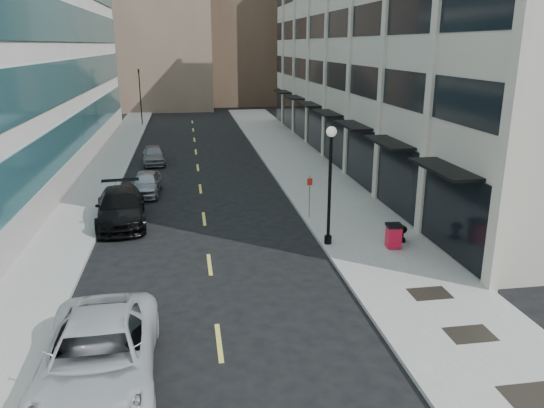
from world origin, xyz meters
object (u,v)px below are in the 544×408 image
object	(u,v)px
trash_bin	(394,235)
sign_post	(310,190)
traffic_signal	(139,73)
car_black_pickup	(121,207)
car_grey_sedan	(154,155)
lamppost	(330,175)
car_white_van	(98,357)
urn_planter	(401,232)
car_silver_sedan	(146,183)

from	to	relation	value
trash_bin	sign_post	world-z (taller)	sign_post
traffic_signal	car_black_pickup	bearing A→B (deg)	-87.65
car_grey_sedan	sign_post	distance (m)	17.22
trash_bin	lamppost	xyz separation A→B (m)	(-2.67, 0.92, 2.56)
trash_bin	car_white_van	bearing A→B (deg)	-139.07
lamppost	sign_post	size ratio (longest dim) A/B	2.41
traffic_signal	car_black_pickup	size ratio (longest dim) A/B	1.20
traffic_signal	trash_bin	bearing A→B (deg)	-71.28
traffic_signal	urn_planter	world-z (taller)	traffic_signal
sign_post	lamppost	bearing A→B (deg)	-85.51
car_white_van	lamppost	size ratio (longest dim) A/B	1.18
urn_planter	lamppost	bearing A→B (deg)	175.95
traffic_signal	car_grey_sedan	distance (m)	20.90
car_white_van	trash_bin	world-z (taller)	car_white_van
traffic_signal	car_white_van	size ratio (longest dim) A/B	1.10
car_black_pickup	car_grey_sedan	distance (m)	13.87
lamppost	urn_planter	world-z (taller)	lamppost
trash_bin	car_grey_sedan	bearing A→B (deg)	125.36
car_white_van	sign_post	distance (m)	15.16
urn_planter	sign_post	bearing A→B (deg)	129.86
car_black_pickup	car_silver_sedan	size ratio (longest dim) A/B	1.43
car_silver_sedan	trash_bin	xyz separation A→B (m)	(11.17, -11.02, 0.04)
car_grey_sedan	car_silver_sedan	bearing A→B (deg)	-94.19
trash_bin	urn_planter	xyz separation A→B (m)	(0.63, 0.69, -0.12)
lamppost	urn_planter	xyz separation A→B (m)	(3.30, -0.23, -2.68)
traffic_signal	car_white_van	bearing A→B (deg)	-87.24
traffic_signal	lamppost	size ratio (longest dim) A/B	1.31
car_grey_sedan	traffic_signal	bearing A→B (deg)	92.32
traffic_signal	car_black_pickup	xyz separation A→B (m)	(1.39, -34.00, -4.88)
car_white_van	lamppost	bearing A→B (deg)	44.57
car_white_van	car_silver_sedan	size ratio (longest dim) A/B	1.56
car_black_pickup	traffic_signal	bearing A→B (deg)	86.77
car_black_pickup	trash_bin	bearing A→B (deg)	-31.03
traffic_signal	sign_post	distance (m)	36.96
traffic_signal	car_grey_sedan	world-z (taller)	traffic_signal
car_white_van	car_silver_sedan	xyz separation A→B (m)	(0.00, 18.92, -0.19)
car_silver_sedan	lamppost	xyz separation A→B (m)	(8.50, -10.10, 2.59)
car_black_pickup	urn_planter	size ratio (longest dim) A/B	7.72
car_white_van	car_black_pickup	world-z (taller)	car_white_van
car_silver_sedan	sign_post	size ratio (longest dim) A/B	1.83
car_white_van	sign_post	world-z (taller)	sign_post
sign_post	car_black_pickup	bearing A→B (deg)	177.78
urn_planter	car_silver_sedan	bearing A→B (deg)	138.80
trash_bin	lamppost	world-z (taller)	lamppost
trash_bin	urn_planter	distance (m)	0.94
car_silver_sedan	traffic_signal	bearing A→B (deg)	97.55
car_black_pickup	trash_bin	world-z (taller)	car_black_pickup
car_black_pickup	trash_bin	size ratio (longest dim) A/B	5.41
car_white_van	lamppost	world-z (taller)	lamppost
car_white_van	car_black_pickup	bearing A→B (deg)	92.33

